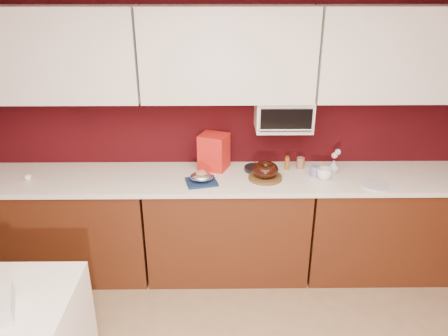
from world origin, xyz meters
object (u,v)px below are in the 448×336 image
coffee_mug (324,173)px  foil_ham_nest (201,177)px  bundt_cake (265,170)px  toaster_oven (283,114)px  pandoro_box (214,152)px  blue_jar (315,171)px  flower_vase (333,166)px

coffee_mug → foil_ham_nest: bearing=-176.4°
bundt_cake → foil_ham_nest: size_ratio=1.15×
foil_ham_nest → coffee_mug: bearing=3.6°
toaster_oven → pandoro_box: (-0.56, 0.01, -0.33)m
blue_jar → flower_vase: 0.19m
bundt_cake → foil_ham_nest: bearing=-172.0°
toaster_oven → coffee_mug: bearing=-34.7°
bundt_cake → blue_jar: bundt_cake is taller
pandoro_box → bundt_cake: bearing=-6.3°
toaster_oven → pandoro_box: bearing=178.8°
coffee_mug → blue_jar: bearing=136.4°
blue_jar → coffee_mug: bearing=-43.6°
foil_ham_nest → pandoro_box: size_ratio=0.60×
toaster_oven → coffee_mug: (0.32, -0.22, -0.42)m
toaster_oven → blue_jar: 0.53m
bundt_cake → blue_jar: size_ratio=2.32×
toaster_oven → coffee_mug: toaster_oven is taller
flower_vase → foil_ham_nest: bearing=-169.5°
toaster_oven → pandoro_box: size_ratio=1.50×
bundt_cake → blue_jar: 0.41m
blue_jar → toaster_oven: bearing=147.9°
toaster_oven → bundt_cake: size_ratio=2.17×
foil_ham_nest → coffee_mug: 0.98m
bundt_cake → flower_vase: size_ratio=1.84×
bundt_cake → blue_jar: bearing=6.9°
flower_vase → toaster_oven: bearing=169.2°
pandoro_box → coffee_mug: (0.88, -0.23, -0.09)m
foil_ham_nest → coffee_mug: (0.98, 0.06, 0.00)m
pandoro_box → blue_jar: pandoro_box is taller
bundt_cake → pandoro_box: (-0.41, 0.22, 0.07)m
toaster_oven → blue_jar: (0.26, -0.16, -0.43)m
foil_ham_nest → flower_vase: (1.09, 0.20, 0.00)m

